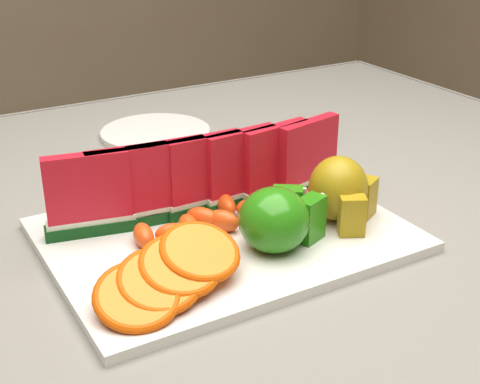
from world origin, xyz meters
name	(u,v)px	position (x,y,z in m)	size (l,w,h in m)	color
table	(145,293)	(0.00, 0.00, 0.65)	(1.40, 0.90, 0.75)	#50321B
tablecloth	(142,251)	(0.00, 0.00, 0.72)	(1.53, 1.03, 0.20)	gray
platter	(225,235)	(0.07, -0.09, 0.76)	(0.40, 0.30, 0.01)	silver
apple_cluster	(278,219)	(0.10, -0.15, 0.80)	(0.11, 0.09, 0.07)	#1E7D0D
pear_cluster	(341,191)	(0.20, -0.13, 0.81)	(0.09, 0.09, 0.08)	#A98313
side_plate	(156,133)	(0.14, 0.28, 0.76)	(0.23, 0.23, 0.01)	silver
watermelon_row	(205,177)	(0.07, -0.04, 0.82)	(0.39, 0.07, 0.10)	#09390C
orange_fan_front	(170,273)	(-0.04, -0.18, 0.79)	(0.18, 0.12, 0.05)	#F53D0C
orange_fan_back	(202,168)	(0.11, 0.04, 0.79)	(0.38, 0.11, 0.05)	#F53D0C
tangerine_segments	(228,215)	(0.08, -0.08, 0.78)	(0.24, 0.08, 0.03)	orange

